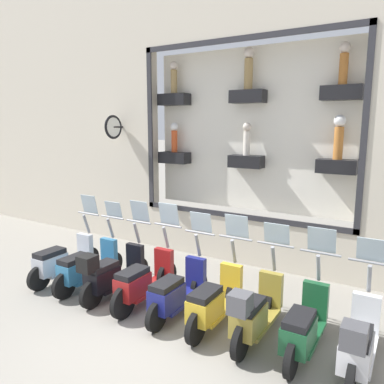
# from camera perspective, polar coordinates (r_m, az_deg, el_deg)

# --- Properties ---
(ground_plane) EXTENTS (120.00, 120.00, 0.00)m
(ground_plane) POSITION_cam_1_polar(r_m,az_deg,el_deg) (6.23, -6.74, -20.37)
(ground_plane) COLOR gray
(building_facade) EXTENTS (1.22, 36.00, 7.74)m
(building_facade) POSITION_cam_1_polar(r_m,az_deg,el_deg) (8.52, 8.19, 15.25)
(building_facade) COLOR beige
(building_facade) RESTS_ON ground_plane
(scooter_white_0) EXTENTS (1.79, 0.61, 1.58)m
(scooter_white_0) POSITION_cam_1_polar(r_m,az_deg,el_deg) (5.52, 24.03, -20.10)
(scooter_white_0) COLOR black
(scooter_white_0) RESTS_ON ground_plane
(scooter_green_1) EXTENTS (1.80, 0.61, 1.64)m
(scooter_green_1) POSITION_cam_1_polar(r_m,az_deg,el_deg) (5.69, 16.68, -18.99)
(scooter_green_1) COLOR black
(scooter_green_1) RESTS_ON ground_plane
(scooter_olive_2) EXTENTS (1.80, 0.60, 1.60)m
(scooter_olive_2) POSITION_cam_1_polar(r_m,az_deg,el_deg) (5.80, 9.49, -17.56)
(scooter_olive_2) COLOR black
(scooter_olive_2) RESTS_ON ground_plane
(scooter_yellow_3) EXTENTS (1.80, 0.60, 1.66)m
(scooter_yellow_3) POSITION_cam_1_polar(r_m,az_deg,el_deg) (6.12, 3.34, -16.27)
(scooter_yellow_3) COLOR black
(scooter_yellow_3) RESTS_ON ground_plane
(scooter_navy_4) EXTENTS (1.79, 0.61, 1.61)m
(scooter_navy_4) POSITION_cam_1_polar(r_m,az_deg,el_deg) (6.44, -2.41, -14.93)
(scooter_navy_4) COLOR black
(scooter_navy_4) RESTS_ON ground_plane
(scooter_red_5) EXTENTS (1.81, 0.60, 1.71)m
(scooter_red_5) POSITION_cam_1_polar(r_m,az_deg,el_deg) (6.82, -7.44, -13.30)
(scooter_red_5) COLOR black
(scooter_red_5) RESTS_ON ground_plane
(scooter_black_6) EXTENTS (1.80, 0.60, 1.68)m
(scooter_black_6) POSITION_cam_1_polar(r_m,az_deg,el_deg) (7.19, -12.27, -11.96)
(scooter_black_6) COLOR black
(scooter_black_6) RESTS_ON ground_plane
(scooter_teal_7) EXTENTS (1.80, 0.61, 1.59)m
(scooter_teal_7) POSITION_cam_1_polar(r_m,az_deg,el_deg) (7.72, -15.82, -10.92)
(scooter_teal_7) COLOR black
(scooter_teal_7) RESTS_ON ground_plane
(scooter_silver_8) EXTENTS (1.80, 0.61, 1.65)m
(scooter_silver_8) POSITION_cam_1_polar(r_m,az_deg,el_deg) (8.22, -19.23, -9.80)
(scooter_silver_8) COLOR black
(scooter_silver_8) RESTS_ON ground_plane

